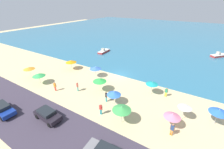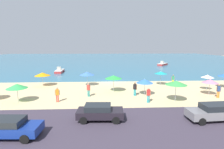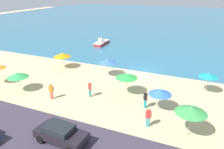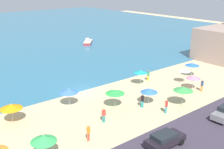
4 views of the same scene
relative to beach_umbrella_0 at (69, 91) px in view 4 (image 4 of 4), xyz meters
The scene contains 20 objects.
ground_plane 5.40m from the beach_umbrella_0, 39.50° to the left, with size 160.00×160.00×0.00m, color #D3BC8A.
coastal_road 15.45m from the beach_umbrella_0, 75.43° to the right, with size 80.00×8.00×0.06m, color #3D3443.
beach_umbrella_0 is the anchor object (origin of this frame).
beach_umbrella_1 21.83m from the beach_umbrella_0, ahead, with size 2.31×2.31×2.35m.
beach_umbrella_2 14.26m from the beach_umbrella_0, 38.74° to the right, with size 2.47×2.47×2.63m.
beach_umbrella_3 10.09m from the beach_umbrella_0, 36.11° to the right, with size 2.19×2.19×2.24m.
beach_umbrella_5 7.21m from the beach_umbrella_0, behind, with size 2.46×2.46×2.32m.
beach_umbrella_6 18.33m from the beach_umbrella_0, 12.47° to the right, with size 1.77×1.77×2.39m.
beach_umbrella_7 5.79m from the beach_umbrella_0, 44.88° to the right, with size 2.37×2.37×2.47m.
beach_umbrella_8 12.20m from the beach_umbrella_0, ahead, with size 2.07×2.07×2.41m.
beach_umbrella_9 17.99m from the beach_umbrella_0, 20.64° to the right, with size 2.08×2.08×2.22m.
beach_umbrella_10 10.95m from the beach_umbrella_0, 132.05° to the right, with size 2.35×2.35×2.28m.
bather_0 18.87m from the beach_umbrella_0, 23.83° to the right, with size 0.56×0.27×1.77m.
bather_1 9.24m from the beach_umbrella_0, 41.96° to the right, with size 0.48×0.39×1.81m.
bather_2 12.05m from the beach_umbrella_0, 48.98° to the right, with size 0.57×0.26×1.82m.
bather_3 8.79m from the beach_umbrella_0, 108.25° to the right, with size 0.55×0.32×1.77m.
bather_4 14.62m from the beach_umbrella_0, ahead, with size 0.57×0.22×1.68m.
bather_5 6.36m from the beach_umbrella_0, 83.20° to the right, with size 0.53×0.35×1.78m.
parked_car_1 13.95m from the beach_umbrella_0, 80.31° to the right, with size 4.12×1.99×1.41m.
skiff_offshore 36.84m from the beach_umbrella_0, 52.18° to the left, with size 4.55×4.95×1.47m.
Camera 4 is at (-19.97, -31.80, 15.12)m, focal length 45.00 mm.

